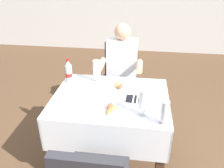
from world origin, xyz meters
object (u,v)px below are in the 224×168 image
seated_diner_far (121,70)px  beer_glass_middle (165,112)px  chair_far_diner_seat (119,77)px  plate_far_diner (119,86)px  cola_bottle_primary (69,72)px  plate_near_camera (110,109)px  beer_glass_right (97,71)px  main_dining_table (111,112)px  beer_glass_left (143,102)px  napkin_cutlery_set (135,99)px

seated_diner_far → beer_glass_middle: 1.15m
chair_far_diner_seat → plate_far_diner: 0.68m
seated_diner_far → cola_bottle_primary: seated_diner_far is taller
seated_diner_far → beer_glass_middle: size_ratio=6.14×
beer_glass_middle → cola_bottle_primary: (-0.93, 0.59, 0.01)m
plate_near_camera → beer_glass_right: bearing=112.8°
chair_far_diner_seat → cola_bottle_primary: 0.81m
main_dining_table → cola_bottle_primary: bearing=152.9°
beer_glass_left → cola_bottle_primary: cola_bottle_primary is taller
cola_bottle_primary → chair_far_diner_seat: bearing=51.0°
main_dining_table → beer_glass_right: bearing=122.7°
plate_near_camera → cola_bottle_primary: 0.69m
beer_glass_right → napkin_cutlery_set: bearing=-36.6°
beer_glass_right → napkin_cutlery_set: 0.53m
beer_glass_middle → beer_glass_right: bearing=135.4°
plate_near_camera → beer_glass_right: (-0.22, 0.51, 0.11)m
beer_glass_right → cola_bottle_primary: bearing=-170.1°
chair_far_diner_seat → cola_bottle_primary: cola_bottle_primary is taller
plate_far_diner → seated_diner_far: bearing=92.4°
plate_far_diner → cola_bottle_primary: size_ratio=0.86×
napkin_cutlery_set → cola_bottle_primary: bearing=159.6°
beer_glass_middle → cola_bottle_primary: 1.10m
plate_far_diner → cola_bottle_primary: (-0.52, 0.06, 0.09)m
main_dining_table → napkin_cutlery_set: 0.30m
seated_diner_far → beer_glass_right: 0.50m
plate_near_camera → napkin_cutlery_set: plate_near_camera is taller
plate_far_diner → napkin_cutlery_set: bearing=-48.8°
plate_near_camera → napkin_cutlery_set: (0.20, 0.20, -0.01)m
chair_far_diner_seat → beer_glass_left: (0.30, -1.07, 0.32)m
chair_far_diner_seat → plate_near_camera: bearing=-88.3°
main_dining_table → chair_far_diner_seat: chair_far_diner_seat is taller
seated_diner_far → beer_glass_middle: seated_diner_far is taller
plate_near_camera → plate_far_diner: plate_far_diner is taller
main_dining_table → beer_glass_left: size_ratio=4.71×
chair_far_diner_seat → beer_glass_left: 1.15m
plate_near_camera → napkin_cutlery_set: bearing=45.1°
plate_near_camera → napkin_cutlery_set: size_ratio=1.22×
plate_near_camera → main_dining_table: bearing=97.8°
main_dining_table → plate_far_diner: bearing=73.1°
plate_far_diner → beer_glass_middle: 0.67m
main_dining_table → cola_bottle_primary: size_ratio=4.17×
main_dining_table → seated_diner_far: (0.03, 0.71, 0.13)m
plate_near_camera → beer_glass_left: size_ratio=1.03×
main_dining_table → beer_glass_right: size_ratio=4.61×
beer_glass_middle → cola_bottle_primary: bearing=147.7°
plate_far_diner → beer_glass_middle: size_ratio=1.08×
plate_near_camera → beer_glass_middle: size_ratio=1.14×
main_dining_table → napkin_cutlery_set: napkin_cutlery_set is taller
seated_diner_far → napkin_cutlery_set: (0.20, -0.73, 0.05)m
beer_glass_right → beer_glass_left: bearing=-48.0°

